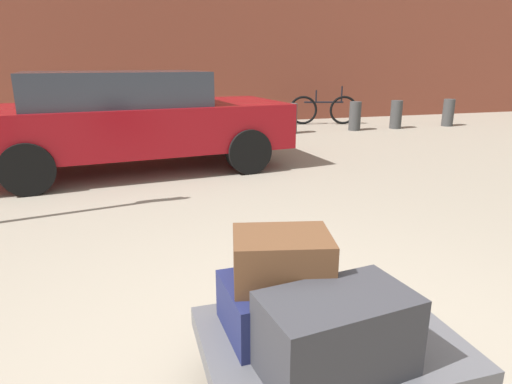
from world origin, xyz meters
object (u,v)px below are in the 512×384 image
at_px(suitcase_navy_stacked_top, 281,305).
at_px(parked_car, 132,118).
at_px(duffel_bag_brown_topmost_pile, 282,258).
at_px(bollard_corner, 448,113).
at_px(luggage_cart, 329,349).
at_px(bollard_kerb_mid, 355,116).
at_px(bollard_kerb_far, 396,115).
at_px(duffel_bag_charcoal_rear_right, 337,334).
at_px(bicycle_leaning, 324,110).
at_px(bollard_kerb_near, 291,118).

relative_size(suitcase_navy_stacked_top, parked_car, 0.12).
relative_size(suitcase_navy_stacked_top, duffel_bag_brown_topmost_pile, 1.19).
distance_m(duffel_bag_brown_topmost_pile, bollard_corner, 10.41).
distance_m(luggage_cart, parked_car, 5.18).
distance_m(bollard_kerb_mid, bollard_kerb_far, 1.10).
relative_size(duffel_bag_charcoal_rear_right, bollard_kerb_far, 0.91).
height_order(luggage_cart, bollard_kerb_far, bollard_kerb_far).
relative_size(luggage_cart, duffel_bag_brown_topmost_pile, 2.64).
bearing_deg(bicycle_leaning, duffel_bag_charcoal_rear_right, -114.51).
distance_m(suitcase_navy_stacked_top, bicycle_leaning, 9.74).
distance_m(bicycle_leaning, bollard_kerb_near, 1.77).
bearing_deg(bollard_corner, bollard_kerb_far, 180.00).
bearing_deg(suitcase_navy_stacked_top, parked_car, 93.58).
distance_m(duffel_bag_charcoal_rear_right, bollard_corner, 10.59).
bearing_deg(duffel_bag_charcoal_rear_right, parked_car, 89.75).
bearing_deg(bicycle_leaning, luggage_cart, -114.60).
height_order(duffel_bag_charcoal_rear_right, bollard_kerb_far, duffel_bag_charcoal_rear_right).
xyz_separation_m(suitcase_navy_stacked_top, bollard_kerb_far, (5.63, 7.59, -0.13)).
relative_size(parked_car, bollard_kerb_mid, 6.73).
bearing_deg(duffel_bag_charcoal_rear_right, bollard_kerb_mid, 53.76).
xyz_separation_m(luggage_cart, bollard_kerb_near, (2.74, 7.72, 0.06)).
distance_m(bollard_kerb_near, bollard_corner, 4.18).
relative_size(duffel_bag_brown_topmost_pile, parked_car, 0.10).
relative_size(suitcase_navy_stacked_top, bollard_corner, 0.78).
bearing_deg(luggage_cart, bollard_corner, 48.13).
bearing_deg(luggage_cart, suitcase_navy_stacked_top, 146.22).
relative_size(luggage_cart, bollard_corner, 1.74).
bearing_deg(luggage_cart, bollard_kerb_near, 70.48).
relative_size(bicycle_leaning, bollard_kerb_mid, 2.59).
bearing_deg(suitcase_navy_stacked_top, duffel_bag_charcoal_rear_right, -74.80).
relative_size(suitcase_navy_stacked_top, bollard_kerb_far, 0.78).
xyz_separation_m(parked_car, bollard_corner, (7.65, 2.62, -0.43)).
xyz_separation_m(bollard_kerb_near, bollard_corner, (4.18, 0.00, 0.00)).
xyz_separation_m(bollard_kerb_near, bollard_kerb_far, (2.70, 0.00, 0.00)).
distance_m(suitcase_navy_stacked_top, parked_car, 5.01).
bearing_deg(bollard_corner, duffel_bag_charcoal_rear_right, -131.42).
bearing_deg(luggage_cart, duffel_bag_brown_topmost_pile, 146.22).
bearing_deg(parked_car, duffel_bag_brown_topmost_pile, -83.87).
relative_size(parked_car, bicycle_leaning, 2.60).
bearing_deg(bollard_kerb_far, luggage_cart, -125.13).
bearing_deg(bollard_kerb_far, bicycle_leaning, 139.60).
height_order(bollard_kerb_near, bollard_corner, same).
bearing_deg(duffel_bag_charcoal_rear_right, bollard_kerb_near, 63.28).
relative_size(bollard_kerb_far, bollard_corner, 1.00).
height_order(suitcase_navy_stacked_top, bicycle_leaning, bicycle_leaning).
bearing_deg(bollard_kerb_far, bollard_kerb_near, 180.00).
relative_size(duffel_bag_brown_topmost_pile, bollard_corner, 0.66).
relative_size(luggage_cart, suitcase_navy_stacked_top, 2.22).
bearing_deg(bollard_kerb_near, bicycle_leaning, 41.17).
bearing_deg(bollard_kerb_near, luggage_cart, -109.52).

